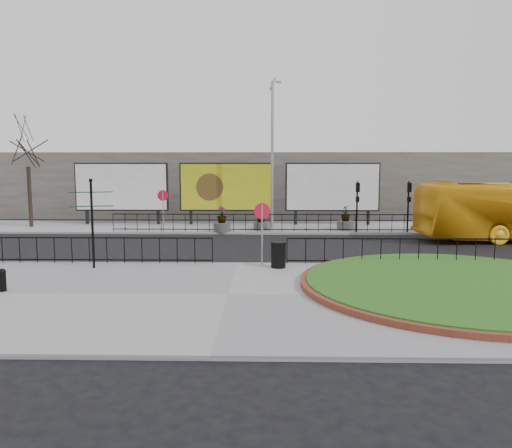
{
  "coord_description": "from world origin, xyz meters",
  "views": [
    {
      "loc": [
        1.2,
        -20.04,
        4.12
      ],
      "look_at": [
        0.71,
        1.65,
        1.51
      ],
      "focal_mm": 35.0,
      "sensor_mm": 36.0,
      "label": 1
    }
  ],
  "objects_px": {
    "planter_a": "(222,222)",
    "planter_b": "(261,222)",
    "billboard_mid": "(227,187)",
    "litter_bin": "(278,255)",
    "bollard": "(2,279)",
    "fingerpost_sign": "(92,214)",
    "planter_c": "(346,221)",
    "lamp_post": "(272,153)"
  },
  "relations": [
    {
      "from": "planter_a",
      "to": "planter_b",
      "type": "distance_m",
      "value": 2.47
    },
    {
      "from": "lamp_post",
      "to": "planter_b",
      "type": "xyz_separation_m",
      "value": [
        -0.68,
        -0.78,
        -4.22
      ]
    },
    {
      "from": "fingerpost_sign",
      "to": "planter_b",
      "type": "relative_size",
      "value": 2.51
    },
    {
      "from": "lamp_post",
      "to": "litter_bin",
      "type": "bearing_deg",
      "value": -89.37
    },
    {
      "from": "planter_a",
      "to": "planter_b",
      "type": "bearing_deg",
      "value": 19.29
    },
    {
      "from": "bollard",
      "to": "litter_bin",
      "type": "height_order",
      "value": "litter_bin"
    },
    {
      "from": "billboard_mid",
      "to": "planter_c",
      "type": "bearing_deg",
      "value": -19.04
    },
    {
      "from": "planter_a",
      "to": "planter_b",
      "type": "xyz_separation_m",
      "value": [
        2.33,
        0.82,
        -0.06
      ]
    },
    {
      "from": "fingerpost_sign",
      "to": "planter_a",
      "type": "distance_m",
      "value": 11.43
    },
    {
      "from": "fingerpost_sign",
      "to": "planter_b",
      "type": "height_order",
      "value": "fingerpost_sign"
    },
    {
      "from": "billboard_mid",
      "to": "litter_bin",
      "type": "xyz_separation_m",
      "value": [
        3.14,
        -13.93,
        -1.97
      ]
    },
    {
      "from": "planter_b",
      "to": "fingerpost_sign",
      "type": "bearing_deg",
      "value": -119.1
    },
    {
      "from": "lamp_post",
      "to": "fingerpost_sign",
      "type": "bearing_deg",
      "value": -119.95
    },
    {
      "from": "fingerpost_sign",
      "to": "lamp_post",
      "type": "bearing_deg",
      "value": 47.76
    },
    {
      "from": "bollard",
      "to": "litter_bin",
      "type": "bearing_deg",
      "value": 23.56
    },
    {
      "from": "lamp_post",
      "to": "fingerpost_sign",
      "type": "height_order",
      "value": "lamp_post"
    },
    {
      "from": "bollard",
      "to": "billboard_mid",
      "type": "bearing_deg",
      "value": 72.32
    },
    {
      "from": "billboard_mid",
      "to": "planter_c",
      "type": "relative_size",
      "value": 4.06
    },
    {
      "from": "bollard",
      "to": "litter_bin",
      "type": "xyz_separation_m",
      "value": [
        8.8,
        3.84,
        0.11
      ]
    },
    {
      "from": "bollard",
      "to": "planter_c",
      "type": "bearing_deg",
      "value": 49.07
    },
    {
      "from": "billboard_mid",
      "to": "planter_a",
      "type": "height_order",
      "value": "billboard_mid"
    },
    {
      "from": "fingerpost_sign",
      "to": "bollard",
      "type": "distance_m",
      "value": 4.31
    },
    {
      "from": "bollard",
      "to": "planter_c",
      "type": "distance_m",
      "value": 20.1
    },
    {
      "from": "litter_bin",
      "to": "lamp_post",
      "type": "bearing_deg",
      "value": 90.63
    },
    {
      "from": "lamp_post",
      "to": "fingerpost_sign",
      "type": "xyz_separation_m",
      "value": [
        -7.02,
        -12.19,
        -2.62
      ]
    },
    {
      "from": "billboard_mid",
      "to": "fingerpost_sign",
      "type": "distance_m",
      "value": 14.73
    },
    {
      "from": "fingerpost_sign",
      "to": "litter_bin",
      "type": "height_order",
      "value": "fingerpost_sign"
    },
    {
      "from": "billboard_mid",
      "to": "fingerpost_sign",
      "type": "bearing_deg",
      "value": -105.84
    },
    {
      "from": "lamp_post",
      "to": "litter_bin",
      "type": "relative_size",
      "value": 9.14
    },
    {
      "from": "lamp_post",
      "to": "planter_a",
      "type": "distance_m",
      "value": 5.38
    },
    {
      "from": "lamp_post",
      "to": "planter_b",
      "type": "height_order",
      "value": "lamp_post"
    },
    {
      "from": "billboard_mid",
      "to": "planter_c",
      "type": "xyz_separation_m",
      "value": [
        7.5,
        -2.59,
        -1.95
      ]
    },
    {
      "from": "bollard",
      "to": "litter_bin",
      "type": "distance_m",
      "value": 9.6
    },
    {
      "from": "litter_bin",
      "to": "planter_b",
      "type": "xyz_separation_m",
      "value": [
        -0.81,
        11.18,
        -0.02
      ]
    },
    {
      "from": "fingerpost_sign",
      "to": "bollard",
      "type": "height_order",
      "value": "fingerpost_sign"
    },
    {
      "from": "fingerpost_sign",
      "to": "planter_b",
      "type": "xyz_separation_m",
      "value": [
        6.35,
        11.41,
        -1.6
      ]
    },
    {
      "from": "fingerpost_sign",
      "to": "planter_c",
      "type": "height_order",
      "value": "fingerpost_sign"
    },
    {
      "from": "planter_a",
      "to": "planter_b",
      "type": "relative_size",
      "value": 1.1
    },
    {
      "from": "lamp_post",
      "to": "bollard",
      "type": "relative_size",
      "value": 12.6
    },
    {
      "from": "planter_b",
      "to": "lamp_post",
      "type": "bearing_deg",
      "value": 49.2
    },
    {
      "from": "billboard_mid",
      "to": "lamp_post",
      "type": "distance_m",
      "value": 4.23
    },
    {
      "from": "planter_a",
      "to": "planter_b",
      "type": "height_order",
      "value": "planter_a"
    }
  ]
}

